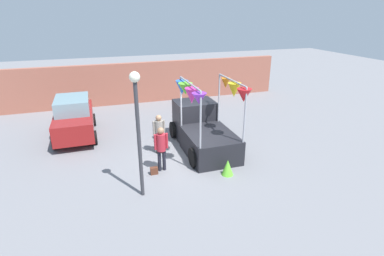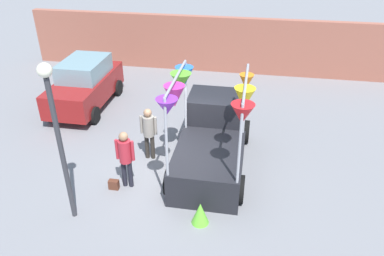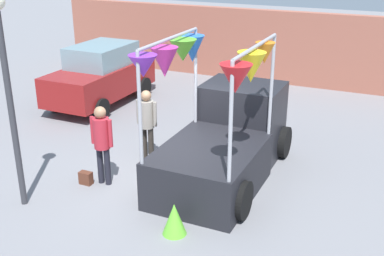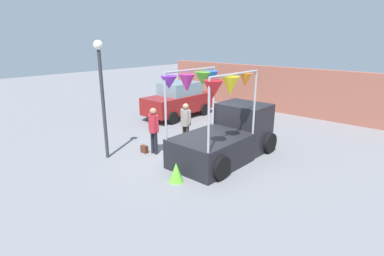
{
  "view_description": "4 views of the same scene",
  "coord_description": "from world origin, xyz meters",
  "px_view_note": "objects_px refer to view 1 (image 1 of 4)",
  "views": [
    {
      "loc": [
        -3.32,
        -10.75,
        5.72
      ],
      "look_at": [
        0.11,
        -0.31,
        1.36
      ],
      "focal_mm": 28.0,
      "sensor_mm": 36.0,
      "label": 1
    },
    {
      "loc": [
        1.97,
        -8.79,
        6.72
      ],
      "look_at": [
        0.4,
        0.13,
        1.5
      ],
      "focal_mm": 35.0,
      "sensor_mm": 36.0,
      "label": 2
    },
    {
      "loc": [
        4.32,
        -8.47,
        4.91
      ],
      "look_at": [
        0.54,
        -0.25,
        1.37
      ],
      "focal_mm": 45.0,
      "sensor_mm": 36.0,
      "label": 3
    },
    {
      "loc": [
        6.79,
        -7.71,
        4.13
      ],
      "look_at": [
        0.37,
        -0.56,
        1.26
      ],
      "focal_mm": 28.0,
      "sensor_mm": 36.0,
      "label": 4
    }
  ],
  "objects_px": {
    "person_customer": "(161,145)",
    "folded_kite_bundle_lime": "(228,167)",
    "person_vendor": "(159,130)",
    "parked_car": "(74,117)",
    "street_lamp": "(138,119)",
    "handbag": "(154,171)",
    "vendor_truck": "(202,127)"
  },
  "relations": [
    {
      "from": "vendor_truck",
      "to": "folded_kite_bundle_lime",
      "type": "bearing_deg",
      "value": -88.78
    },
    {
      "from": "parked_car",
      "to": "person_customer",
      "type": "xyz_separation_m",
      "value": [
        3.2,
        -4.58,
        0.12
      ]
    },
    {
      "from": "handbag",
      "to": "street_lamp",
      "type": "height_order",
      "value": "street_lamp"
    },
    {
      "from": "person_vendor",
      "to": "handbag",
      "type": "relative_size",
      "value": 6.14
    },
    {
      "from": "person_customer",
      "to": "vendor_truck",
      "type": "bearing_deg",
      "value": 36.44
    },
    {
      "from": "parked_car",
      "to": "street_lamp",
      "type": "xyz_separation_m",
      "value": [
        2.23,
        -5.97,
        1.71
      ]
    },
    {
      "from": "person_customer",
      "to": "folded_kite_bundle_lime",
      "type": "distance_m",
      "value": 2.59
    },
    {
      "from": "person_customer",
      "to": "person_vendor",
      "type": "height_order",
      "value": "person_customer"
    },
    {
      "from": "person_vendor",
      "to": "folded_kite_bundle_lime",
      "type": "height_order",
      "value": "person_vendor"
    },
    {
      "from": "person_vendor",
      "to": "street_lamp",
      "type": "xyz_separation_m",
      "value": [
        -1.22,
        -2.85,
        1.62
      ]
    },
    {
      "from": "parked_car",
      "to": "vendor_truck",
      "type": "bearing_deg",
      "value": -28.97
    },
    {
      "from": "vendor_truck",
      "to": "person_vendor",
      "type": "relative_size",
      "value": 2.42
    },
    {
      "from": "vendor_truck",
      "to": "handbag",
      "type": "relative_size",
      "value": 14.86
    },
    {
      "from": "folded_kite_bundle_lime",
      "to": "handbag",
      "type": "bearing_deg",
      "value": 161.03
    },
    {
      "from": "parked_car",
      "to": "person_vendor",
      "type": "distance_m",
      "value": 4.64
    },
    {
      "from": "vendor_truck",
      "to": "parked_car",
      "type": "xyz_separation_m",
      "value": [
        -5.37,
        2.98,
        0.02
      ]
    },
    {
      "from": "person_vendor",
      "to": "person_customer",
      "type": "bearing_deg",
      "value": -99.4
    },
    {
      "from": "handbag",
      "to": "folded_kite_bundle_lime",
      "type": "distance_m",
      "value": 2.73
    },
    {
      "from": "parked_car",
      "to": "folded_kite_bundle_lime",
      "type": "bearing_deg",
      "value": -46.21
    },
    {
      "from": "parked_car",
      "to": "handbag",
      "type": "bearing_deg",
      "value": -59.18
    },
    {
      "from": "street_lamp",
      "to": "folded_kite_bundle_lime",
      "type": "relative_size",
      "value": 6.83
    },
    {
      "from": "vendor_truck",
      "to": "person_vendor",
      "type": "bearing_deg",
      "value": -175.81
    },
    {
      "from": "vendor_truck",
      "to": "handbag",
      "type": "distance_m",
      "value": 3.2
    },
    {
      "from": "person_vendor",
      "to": "handbag",
      "type": "distance_m",
      "value": 1.98
    },
    {
      "from": "person_customer",
      "to": "person_vendor",
      "type": "xyz_separation_m",
      "value": [
        0.24,
        1.46,
        -0.02
      ]
    },
    {
      "from": "handbag",
      "to": "parked_car",
      "type": "bearing_deg",
      "value": 120.82
    },
    {
      "from": "handbag",
      "to": "folded_kite_bundle_lime",
      "type": "bearing_deg",
      "value": -18.97
    },
    {
      "from": "parked_car",
      "to": "street_lamp",
      "type": "bearing_deg",
      "value": -69.56
    },
    {
      "from": "vendor_truck",
      "to": "handbag",
      "type": "bearing_deg",
      "value": -144.43
    },
    {
      "from": "person_customer",
      "to": "folded_kite_bundle_lime",
      "type": "height_order",
      "value": "person_customer"
    },
    {
      "from": "vendor_truck",
      "to": "folded_kite_bundle_lime",
      "type": "distance_m",
      "value": 2.76
    },
    {
      "from": "vendor_truck",
      "to": "person_customer",
      "type": "relative_size",
      "value": 2.38
    }
  ]
}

